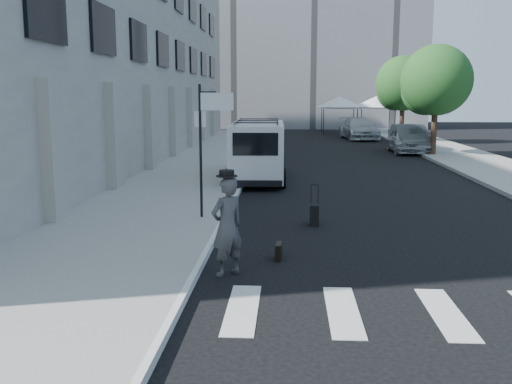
# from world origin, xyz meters

# --- Properties ---
(ground) EXTENTS (120.00, 120.00, 0.00)m
(ground) POSITION_xyz_m (0.00, 0.00, 0.00)
(ground) COLOR black
(ground) RESTS_ON ground
(sidewalk_left) EXTENTS (4.50, 48.00, 0.15)m
(sidewalk_left) POSITION_xyz_m (-4.25, 16.00, 0.07)
(sidewalk_left) COLOR gray
(sidewalk_left) RESTS_ON ground
(sidewalk_right) EXTENTS (4.00, 56.00, 0.15)m
(sidewalk_right) POSITION_xyz_m (9.00, 20.00, 0.07)
(sidewalk_right) COLOR gray
(sidewalk_right) RESTS_ON ground
(building_left) EXTENTS (10.00, 44.00, 12.00)m
(building_left) POSITION_xyz_m (-11.50, 18.00, 6.00)
(building_left) COLOR gray
(building_left) RESTS_ON ground
(building_far) EXTENTS (22.00, 12.00, 25.00)m
(building_far) POSITION_xyz_m (2.00, 50.00, 12.50)
(building_far) COLOR slate
(building_far) RESTS_ON ground
(sign_pole) EXTENTS (1.03, 0.07, 3.50)m
(sign_pole) POSITION_xyz_m (-2.36, 3.20, 2.65)
(sign_pole) COLOR black
(sign_pole) RESTS_ON sidewalk_left
(tree_near) EXTENTS (3.80, 3.83, 6.03)m
(tree_near) POSITION_xyz_m (7.50, 20.15, 3.97)
(tree_near) COLOR black
(tree_near) RESTS_ON ground
(tree_far) EXTENTS (3.80, 3.83, 6.03)m
(tree_far) POSITION_xyz_m (7.50, 29.15, 3.97)
(tree_far) COLOR black
(tree_far) RESTS_ON ground
(tent_left) EXTENTS (4.00, 4.00, 3.20)m
(tent_left) POSITION_xyz_m (4.00, 38.00, 2.71)
(tent_left) COLOR black
(tent_left) RESTS_ON ground
(tent_right) EXTENTS (4.00, 4.00, 3.20)m
(tent_right) POSITION_xyz_m (7.20, 38.50, 2.71)
(tent_right) COLOR black
(tent_right) RESTS_ON ground
(businessman) EXTENTS (0.82, 0.80, 1.89)m
(businessman) POSITION_xyz_m (-1.42, -1.28, 0.95)
(businessman) COLOR #3E3F41
(businessman) RESTS_ON ground
(briefcase) EXTENTS (0.15, 0.45, 0.34)m
(briefcase) POSITION_xyz_m (-0.47, -0.18, 0.17)
(briefcase) COLOR black
(briefcase) RESTS_ON ground
(suitcase) EXTENTS (0.25, 0.39, 1.06)m
(suitcase) POSITION_xyz_m (0.40, 3.00, 0.28)
(suitcase) COLOR black
(suitcase) RESTS_ON ground
(cargo_van) EXTENTS (2.25, 6.09, 2.28)m
(cargo_van) POSITION_xyz_m (-1.50, 10.90, 1.18)
(cargo_van) COLOR silver
(cargo_van) RESTS_ON ground
(parked_car_a) EXTENTS (1.77, 4.30, 1.46)m
(parked_car_a) POSITION_xyz_m (6.49, 21.92, 0.73)
(parked_car_a) COLOR #B3B7BC
(parked_car_a) RESTS_ON ground
(parked_car_b) EXTENTS (1.74, 4.96, 1.63)m
(parked_car_b) POSITION_xyz_m (6.80, 22.39, 0.82)
(parked_car_b) COLOR #565A5E
(parked_car_b) RESTS_ON ground
(parked_car_c) EXTENTS (2.86, 5.75, 1.60)m
(parked_car_c) POSITION_xyz_m (5.01, 32.06, 0.80)
(parked_car_c) COLOR #B2B6BB
(parked_car_c) RESTS_ON ground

